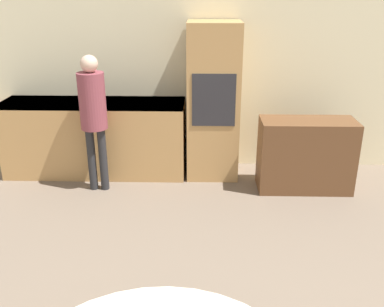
# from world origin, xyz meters

# --- Properties ---
(wall_back) EXTENTS (6.51, 0.05, 2.60)m
(wall_back) POSITION_xyz_m (0.00, 5.55, 1.30)
(wall_back) COLOR beige
(wall_back) RESTS_ON ground_plane
(kitchen_counter) EXTENTS (2.21, 0.60, 0.92)m
(kitchen_counter) POSITION_xyz_m (-1.30, 5.21, 0.47)
(kitchen_counter) COLOR tan
(kitchen_counter) RESTS_ON ground_plane
(oven_unit) EXTENTS (0.61, 0.59, 1.85)m
(oven_unit) POSITION_xyz_m (0.16, 5.22, 0.93)
(oven_unit) COLOR tan
(oven_unit) RESTS_ON ground_plane
(sideboard) EXTENTS (1.06, 0.45, 0.83)m
(sideboard) POSITION_xyz_m (1.21, 4.80, 0.42)
(sideboard) COLOR brown
(sideboard) RESTS_ON ground_plane
(person_standing) EXTENTS (0.29, 0.29, 1.55)m
(person_standing) POSITION_xyz_m (-1.17, 4.72, 0.97)
(person_standing) COLOR #262628
(person_standing) RESTS_ON ground_plane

